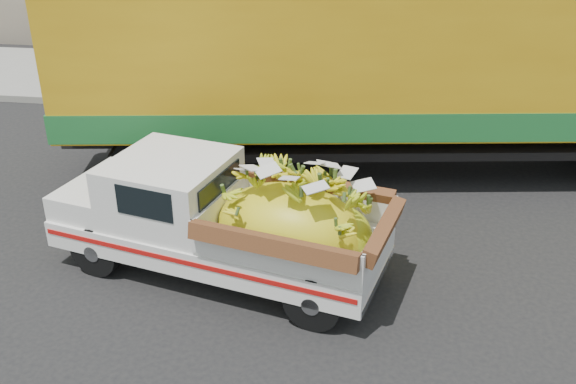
# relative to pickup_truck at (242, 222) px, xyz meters

# --- Properties ---
(ground) EXTENTS (100.00, 100.00, 0.00)m
(ground) POSITION_rel_pickup_truck_xyz_m (0.01, -0.07, -0.79)
(ground) COLOR black
(ground) RESTS_ON ground
(curb) EXTENTS (60.00, 0.25, 0.15)m
(curb) POSITION_rel_pickup_truck_xyz_m (0.01, 6.20, -0.71)
(curb) COLOR gray
(curb) RESTS_ON ground
(sidewalk) EXTENTS (60.00, 4.00, 0.14)m
(sidewalk) POSITION_rel_pickup_truck_xyz_m (0.01, 8.30, -0.72)
(sidewalk) COLOR gray
(sidewalk) RESTS_ON ground
(pickup_truck) EXTENTS (4.41, 2.46, 1.46)m
(pickup_truck) POSITION_rel_pickup_truck_xyz_m (0.00, 0.00, 0.00)
(pickup_truck) COLOR black
(pickup_truck) RESTS_ON ground
(semi_trailer) EXTENTS (12.07, 4.39, 3.80)m
(semi_trailer) POSITION_rel_pickup_truck_xyz_m (2.37, 3.75, 1.33)
(semi_trailer) COLOR black
(semi_trailer) RESTS_ON ground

